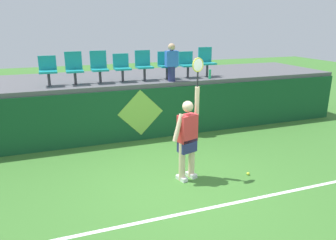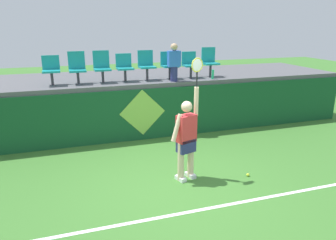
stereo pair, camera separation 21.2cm
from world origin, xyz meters
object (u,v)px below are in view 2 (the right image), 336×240
water_bottle (213,74)px  stadium_chair_2 (102,66)px  tennis_ball (248,175)px  stadium_chair_7 (210,61)px  spectator_0 (174,62)px  stadium_chair_6 (190,63)px  stadium_chair_5 (169,64)px  stadium_chair_3 (124,66)px  stadium_chair_1 (77,67)px  tennis_player (186,137)px  stadium_chair_0 (51,69)px  stadium_chair_4 (146,64)px

water_bottle → stadium_chair_2: size_ratio=0.32×
tennis_ball → water_bottle: bearing=79.2°
tennis_ball → stadium_chair_7: size_ratio=0.08×
stadium_chair_7 → spectator_0: size_ratio=0.84×
stadium_chair_6 → tennis_ball: bearing=-91.1°
water_bottle → stadium_chair_5: 1.31m
stadium_chair_3 → tennis_ball: bearing=-62.0°
stadium_chair_2 → stadium_chair_3: bearing=-1.0°
tennis_ball → stadium_chair_6: size_ratio=0.09×
water_bottle → stadium_chair_1: (-3.76, 0.49, 0.31)m
water_bottle → stadium_chair_1: stadium_chair_1 is taller
tennis_player → stadium_chair_2: tennis_player is taller
tennis_player → water_bottle: size_ratio=8.97×
tennis_player → water_bottle: (1.88, 2.79, 0.75)m
stadium_chair_3 → spectator_0: spectator_0 is taller
tennis_player → stadium_chair_3: (-0.61, 3.26, 1.03)m
spectator_0 → stadium_chair_0: bearing=172.1°
stadium_chair_5 → stadium_chair_7: 1.30m
stadium_chair_3 → tennis_player: bearing=-79.5°
stadium_chair_2 → stadium_chair_6: bearing=-0.2°
tennis_player → stadium_chair_6: size_ratio=3.28×
stadium_chair_1 → stadium_chair_0: bearing=-179.0°
tennis_player → spectator_0: 3.12m
stadium_chair_2 → stadium_chair_7: bearing=-0.1°
stadium_chair_0 → stadium_chair_3: 1.93m
stadium_chair_3 → stadium_chair_4: 0.63m
tennis_player → stadium_chair_0: tennis_player is taller
stadium_chair_5 → spectator_0: (0.00, -0.45, 0.11)m
stadium_chair_0 → tennis_ball: bearing=-43.1°
tennis_player → stadium_chair_2: 3.65m
stadium_chair_2 → stadium_chair_6: size_ratio=1.13×
water_bottle → stadium_chair_6: (-0.52, 0.48, 0.29)m
stadium_chair_5 → spectator_0: bearing=-90.0°
tennis_player → stadium_chair_0: size_ratio=3.25×
water_bottle → stadium_chair_0: bearing=173.9°
stadium_chair_4 → stadium_chair_6: stadium_chair_4 is taller
water_bottle → spectator_0: (-1.18, 0.03, 0.41)m
stadium_chair_7 → spectator_0: spectator_0 is taller
tennis_player → stadium_chair_0: 4.26m
stadium_chair_0 → stadium_chair_6: bearing=0.0°
tennis_player → tennis_ball: bearing=-13.7°
stadium_chair_4 → stadium_chair_7: (1.97, 0.00, 0.03)m
stadium_chair_2 → stadium_chair_7: stadium_chair_7 is taller
stadium_chair_4 → spectator_0: 0.82m
stadium_chair_2 → stadium_chair_3: 0.62m
stadium_chair_5 → stadium_chair_0: bearing=-180.0°
stadium_chair_3 → stadium_chair_5: 1.31m
stadium_chair_1 → stadium_chair_7: size_ratio=0.98×
tennis_ball → stadium_chair_0: 5.58m
stadium_chair_6 → stadium_chair_0: bearing=-180.0°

